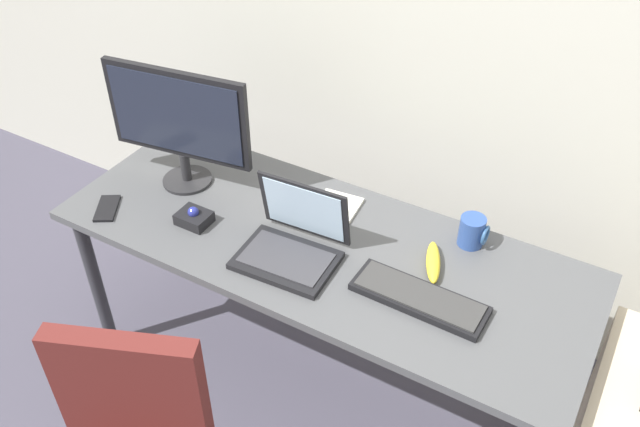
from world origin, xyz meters
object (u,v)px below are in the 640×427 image
Objects in this scene: coffee_mug at (473,231)px; trackball_mouse at (194,217)px; laptop at (293,241)px; cell_phone at (107,208)px; monitor_main at (178,121)px; paper_notepad at (334,211)px; banana at (433,262)px; keyboard at (419,298)px.

trackball_mouse is at bearing -156.73° from coffee_mug.
trackball_mouse is (-0.37, -0.03, -0.03)m from laptop.
laptop reaches higher than cell_phone.
monitor_main is 0.62m from paper_notepad.
laptop reaches higher than banana.
paper_notepad is at bearing 150.34° from keyboard.
coffee_mug is (0.04, 0.32, 0.04)m from keyboard.
monitor_main is at bearing -168.78° from paper_notepad.
laptop is at bearing -21.34° from cell_phone.
trackball_mouse is at bearing -174.93° from laptop.
coffee_mug is at bearing 82.38° from keyboard.
laptop is at bearing 5.07° from trackball_mouse.
laptop is at bearing -178.68° from keyboard.
keyboard is at bearing -82.19° from banana.
banana is (0.79, 0.20, -0.00)m from trackball_mouse.
banana is (-0.02, 0.16, 0.01)m from keyboard.
trackball_mouse is (0.17, -0.18, -0.24)m from monitor_main.
cell_phone is 1.14m from banana.
keyboard is at bearing 1.32° from laptop.
banana is (1.10, 0.30, 0.02)m from cell_phone.
banana is (0.41, 0.17, -0.03)m from laptop.
trackball_mouse is 0.48m from paper_notepad.
coffee_mug is (1.02, 0.19, -0.21)m from monitor_main.
cell_phone is (-0.68, -0.13, -0.05)m from laptop.
coffee_mug is (0.48, 0.33, -0.00)m from laptop.
monitor_main reaches higher than cell_phone.
coffee_mug reaches higher than paper_notepad.
laptop is at bearing -145.10° from coffee_mug.
monitor_main is at bearing 134.48° from trackball_mouse.
cell_phone is at bearing -172.94° from keyboard.
coffee_mug reaches higher than trackball_mouse.
laptop is 2.95× the size of trackball_mouse.
paper_notepad is 1.09× the size of banana.
monitor_main is at bearing -178.43° from banana.
laptop is at bearing -92.03° from paper_notepad.
trackball_mouse reaches higher than paper_notepad.
cell_phone is (-0.69, -0.38, -0.00)m from paper_notepad.
paper_notepad is at bearing 36.70° from trackball_mouse.
keyboard is 0.16m from banana.
monitor_main is 0.99m from banana.
keyboard is at bearing -7.67° from monitor_main.
monitor_main is 3.78× the size of cell_phone.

